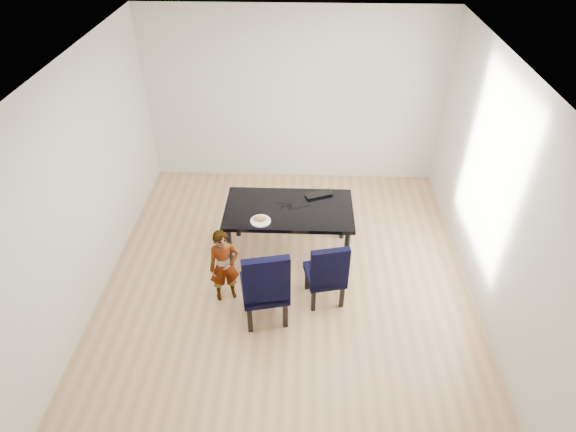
{
  "coord_description": "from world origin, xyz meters",
  "views": [
    {
      "loc": [
        0.17,
        -4.36,
        4.25
      ],
      "look_at": [
        0.0,
        0.2,
        0.85
      ],
      "focal_mm": 30.0,
      "sensor_mm": 36.0,
      "label": 1
    }
  ],
  "objects_px": {
    "chair_right": "(325,270)",
    "child": "(224,266)",
    "dining_table": "(289,232)",
    "plate": "(261,221)",
    "laptop": "(317,192)",
    "chair_left": "(264,282)"
  },
  "relations": [
    {
      "from": "child",
      "to": "laptop",
      "type": "height_order",
      "value": "child"
    },
    {
      "from": "child",
      "to": "chair_right",
      "type": "bearing_deg",
      "value": -18.51
    },
    {
      "from": "dining_table",
      "to": "chair_left",
      "type": "bearing_deg",
      "value": -102.09
    },
    {
      "from": "chair_left",
      "to": "laptop",
      "type": "distance_m",
      "value": 1.56
    },
    {
      "from": "dining_table",
      "to": "chair_left",
      "type": "distance_m",
      "value": 1.11
    },
    {
      "from": "chair_right",
      "to": "chair_left",
      "type": "bearing_deg",
      "value": -168.3
    },
    {
      "from": "chair_right",
      "to": "laptop",
      "type": "distance_m",
      "value": 1.17
    },
    {
      "from": "child",
      "to": "dining_table",
      "type": "bearing_deg",
      "value": 28.55
    },
    {
      "from": "chair_right",
      "to": "laptop",
      "type": "xyz_separation_m",
      "value": [
        -0.09,
        1.13,
        0.32
      ]
    },
    {
      "from": "chair_left",
      "to": "child",
      "type": "bearing_deg",
      "value": 138.33
    },
    {
      "from": "plate",
      "to": "chair_left",
      "type": "bearing_deg",
      "value": -82.89
    },
    {
      "from": "chair_right",
      "to": "child",
      "type": "height_order",
      "value": "child"
    },
    {
      "from": "plate",
      "to": "laptop",
      "type": "distance_m",
      "value": 0.93
    },
    {
      "from": "dining_table",
      "to": "child",
      "type": "bearing_deg",
      "value": -131.72
    },
    {
      "from": "chair_left",
      "to": "laptop",
      "type": "bearing_deg",
      "value": 55.51
    },
    {
      "from": "chair_right",
      "to": "laptop",
      "type": "bearing_deg",
      "value": 82.32
    },
    {
      "from": "chair_left",
      "to": "plate",
      "type": "bearing_deg",
      "value": 85.01
    },
    {
      "from": "plate",
      "to": "laptop",
      "type": "relative_size",
      "value": 0.68
    },
    {
      "from": "dining_table",
      "to": "plate",
      "type": "bearing_deg",
      "value": -139.19
    },
    {
      "from": "dining_table",
      "to": "plate",
      "type": "relative_size",
      "value": 6.52
    },
    {
      "from": "plate",
      "to": "child",
      "type": "bearing_deg",
      "value": -126.69
    },
    {
      "from": "chair_right",
      "to": "child",
      "type": "relative_size",
      "value": 0.92
    }
  ]
}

